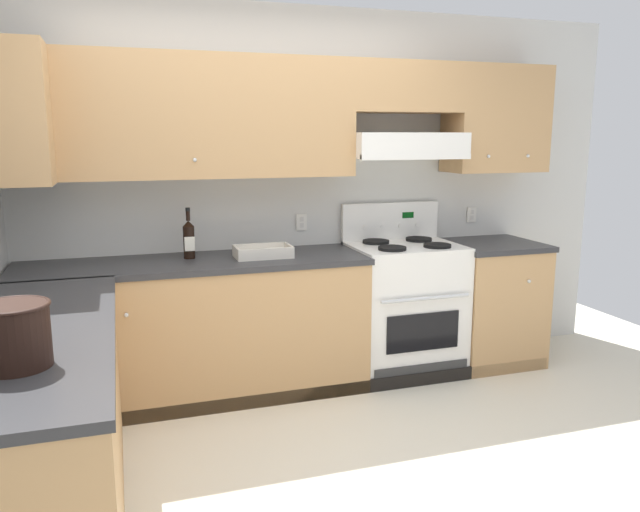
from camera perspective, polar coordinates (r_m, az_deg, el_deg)
ground_plane at (r=3.27m, az=0.34°, el=-20.04°), size 7.04×7.04×0.00m
wall_back at (r=4.38m, az=-1.00°, el=8.28°), size 4.68×0.57×2.55m
counter_back_run at (r=4.20m, az=-4.31°, el=-6.15°), size 3.60×0.65×0.91m
counter_left_run at (r=2.95m, az=-24.03°, el=-14.75°), size 0.63×1.91×0.91m
stove at (r=4.52m, az=7.71°, el=-4.62°), size 0.76×0.62×1.20m
wine_bottle at (r=4.06m, az=-11.92°, el=1.60°), size 0.07×0.08×0.33m
bowl at (r=4.05m, az=-5.24°, el=0.25°), size 0.36×0.22×0.07m
bucket at (r=2.35m, az=-26.21°, el=-6.42°), size 0.25×0.25×0.22m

